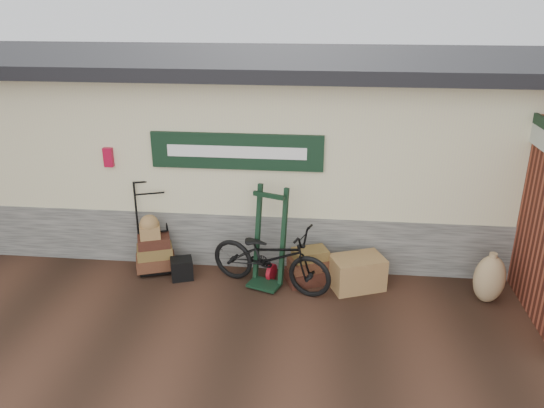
# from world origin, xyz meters

# --- Properties ---
(ground) EXTENTS (80.00, 80.00, 0.00)m
(ground) POSITION_xyz_m (0.00, 0.00, 0.00)
(ground) COLOR black
(ground) RESTS_ON ground
(station_building) EXTENTS (14.40, 4.10, 3.20)m
(station_building) POSITION_xyz_m (-0.01, 2.74, 1.61)
(station_building) COLOR #4C4C47
(station_building) RESTS_ON ground
(porter_trolley) EXTENTS (0.87, 0.76, 1.45)m
(porter_trolley) POSITION_xyz_m (-1.66, 0.85, 0.73)
(porter_trolley) COLOR black
(porter_trolley) RESTS_ON ground
(green_barrow) EXTENTS (0.68, 0.63, 1.53)m
(green_barrow) POSITION_xyz_m (0.23, 0.52, 0.77)
(green_barrow) COLOR black
(green_barrow) RESTS_ON ground
(suitcase_stack) EXTENTS (0.74, 0.61, 0.56)m
(suitcase_stack) POSITION_xyz_m (0.83, 0.61, 0.28)
(suitcase_stack) COLOR #381912
(suitcase_stack) RESTS_ON ground
(wicker_hamper) EXTENTS (0.89, 0.74, 0.50)m
(wicker_hamper) POSITION_xyz_m (1.56, 0.53, 0.25)
(wicker_hamper) COLOR olive
(wicker_hamper) RESTS_ON ground
(black_trunk) EXTENTS (0.40, 0.38, 0.33)m
(black_trunk) POSITION_xyz_m (-1.13, 0.52, 0.16)
(black_trunk) COLOR black
(black_trunk) RESTS_ON ground
(bicycle) EXTENTS (1.25, 2.03, 1.12)m
(bicycle) POSITION_xyz_m (0.27, 0.42, 0.56)
(bicycle) COLOR black
(bicycle) RESTS_ON ground
(burlap_sack_left) EXTENTS (0.53, 0.47, 0.73)m
(burlap_sack_left) POSITION_xyz_m (3.41, 0.33, 0.36)
(burlap_sack_left) COLOR #90694D
(burlap_sack_left) RESTS_ON ground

